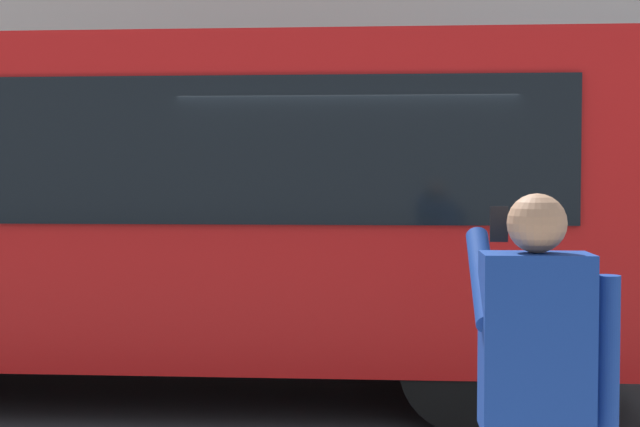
% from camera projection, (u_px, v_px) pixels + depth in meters
% --- Properties ---
extents(ground_plane, '(60.00, 60.00, 0.00)m').
position_uv_depth(ground_plane, '(351.00, 395.00, 7.84)').
color(ground_plane, '#232326').
extents(red_bus, '(9.05, 2.54, 3.08)m').
position_uv_depth(red_bus, '(113.00, 201.00, 8.02)').
color(red_bus, red).
rests_on(red_bus, ground_plane).
extents(pedestrian_photographer, '(0.53, 0.52, 1.70)m').
position_uv_depth(pedestrian_photographer, '(536.00, 384.00, 3.34)').
color(pedestrian_photographer, '#2D2D33').
rests_on(pedestrian_photographer, sidewalk_curb).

